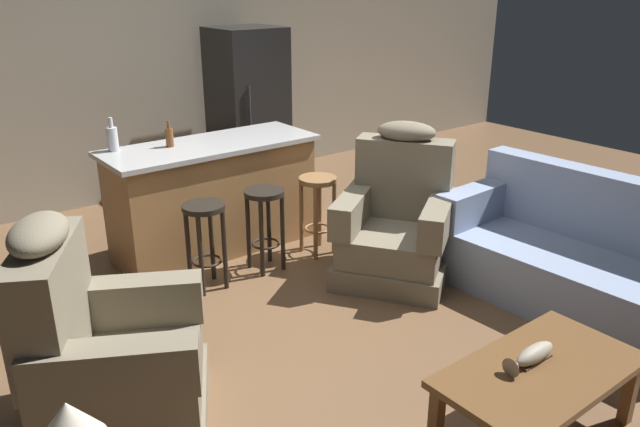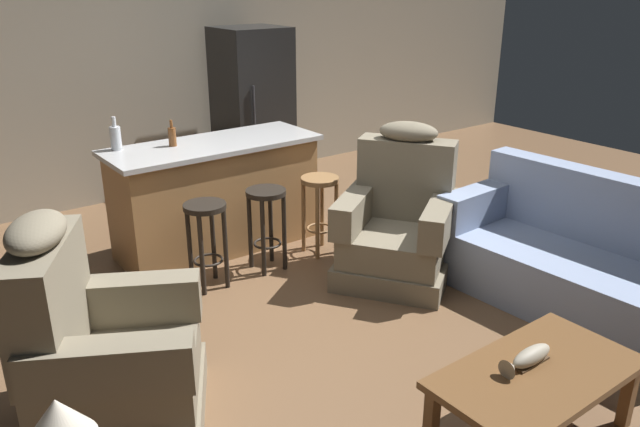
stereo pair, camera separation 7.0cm
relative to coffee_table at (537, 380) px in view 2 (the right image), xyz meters
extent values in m
plane|color=brown|center=(-0.11, 1.81, -0.36)|extent=(12.00, 12.00, 0.00)
cube|color=#A89E89|center=(-0.11, 4.94, 0.94)|extent=(12.00, 0.05, 2.60)
cube|color=brown|center=(0.00, 0.00, 0.04)|extent=(1.10, 0.60, 0.04)
cube|color=brown|center=(0.49, -0.24, -0.17)|extent=(0.06, 0.06, 0.38)
cube|color=brown|center=(-0.49, 0.24, -0.17)|extent=(0.06, 0.06, 0.38)
cube|color=brown|center=(0.49, 0.24, -0.17)|extent=(0.06, 0.06, 0.38)
cube|color=#4C3823|center=(0.02, 0.06, 0.06)|extent=(0.22, 0.07, 0.01)
ellipsoid|color=#9E937F|center=(0.02, 0.06, 0.10)|extent=(0.28, 0.09, 0.09)
cone|color=#9E937F|center=(-0.15, 0.06, 0.10)|extent=(0.06, 0.10, 0.10)
cube|color=#8493B2|center=(1.41, 0.66, -0.26)|extent=(0.93, 1.94, 0.20)
cube|color=#8493B2|center=(1.41, 0.66, -0.05)|extent=(0.93, 1.94, 0.22)
cube|color=#8493B2|center=(1.73, 0.68, 0.32)|extent=(0.29, 1.91, 0.52)
cube|color=#8493B2|center=(1.37, 1.51, 0.20)|extent=(0.85, 0.24, 0.28)
cube|color=#756B56|center=(-1.62, 1.41, -0.27)|extent=(1.14, 1.14, 0.18)
cube|color=#756B56|center=(-1.62, 1.41, -0.06)|extent=(1.06, 1.05, 0.24)
cube|color=#756B56|center=(-1.88, 1.56, 0.38)|extent=(0.58, 0.78, 0.64)
ellipsoid|color=#756B56|center=(-1.88, 1.56, 0.76)|extent=(0.45, 0.53, 0.16)
cube|color=#756B56|center=(-1.44, 1.69, 0.19)|extent=(0.79, 0.54, 0.26)
cube|color=#756B56|center=(-1.76, 1.11, 0.19)|extent=(0.79, 0.54, 0.26)
cube|color=#756B56|center=(0.71, 1.78, -0.27)|extent=(1.17, 1.17, 0.18)
cube|color=#756B56|center=(0.71, 1.78, -0.06)|extent=(1.08, 1.07, 0.24)
cube|color=#756B56|center=(0.96, 1.95, 0.38)|extent=(0.62, 0.76, 0.64)
ellipsoid|color=#756B56|center=(0.96, 1.95, 0.76)|extent=(0.48, 0.53, 0.16)
cube|color=#756B56|center=(0.88, 1.49, 0.19)|extent=(0.76, 0.59, 0.26)
cube|color=#756B56|center=(0.51, 2.04, 0.19)|extent=(0.76, 0.59, 0.26)
cone|color=beige|center=(-2.13, 0.42, 0.53)|extent=(0.24, 0.24, 0.16)
cube|color=#9E7042|center=(-0.11, 3.16, 0.09)|extent=(1.71, 0.63, 0.91)
cube|color=#B2B2B2|center=(-0.11, 3.16, 0.57)|extent=(1.80, 0.70, 0.04)
cylinder|color=black|center=(-0.53, 2.53, 0.30)|extent=(0.32, 0.32, 0.04)
torus|color=black|center=(-0.53, 2.53, -0.14)|extent=(0.23, 0.23, 0.02)
cylinder|color=black|center=(-0.63, 2.43, -0.04)|extent=(0.04, 0.04, 0.64)
cylinder|color=black|center=(-0.43, 2.43, -0.04)|extent=(0.04, 0.04, 0.64)
cylinder|color=black|center=(-0.63, 2.63, -0.04)|extent=(0.04, 0.04, 0.64)
cylinder|color=black|center=(-0.43, 2.63, -0.04)|extent=(0.04, 0.04, 0.64)
cylinder|color=black|center=(0.00, 2.53, 0.30)|extent=(0.32, 0.32, 0.04)
torus|color=black|center=(0.00, 2.53, -0.14)|extent=(0.23, 0.23, 0.02)
cylinder|color=black|center=(-0.10, 2.43, -0.04)|extent=(0.04, 0.04, 0.64)
cylinder|color=black|center=(0.10, 2.43, -0.04)|extent=(0.04, 0.04, 0.64)
cylinder|color=black|center=(-0.10, 2.63, -0.04)|extent=(0.04, 0.04, 0.64)
cylinder|color=black|center=(0.10, 2.63, -0.04)|extent=(0.04, 0.04, 0.64)
cylinder|color=olive|center=(0.54, 2.53, 0.30)|extent=(0.32, 0.32, 0.04)
torus|color=olive|center=(0.54, 2.53, -0.14)|extent=(0.23, 0.23, 0.02)
cylinder|color=olive|center=(0.44, 2.43, -0.04)|extent=(0.04, 0.04, 0.64)
cylinder|color=olive|center=(0.64, 2.43, -0.04)|extent=(0.04, 0.04, 0.64)
cylinder|color=olive|center=(0.44, 2.63, -0.04)|extent=(0.04, 0.04, 0.64)
cylinder|color=olive|center=(0.64, 2.63, -0.04)|extent=(0.04, 0.04, 0.64)
cube|color=black|center=(1.00, 4.36, 0.52)|extent=(0.70, 0.66, 1.76)
cylinder|color=#333338|center=(0.81, 4.01, 0.60)|extent=(0.02, 0.02, 0.50)
cylinder|color=silver|center=(-0.84, 3.41, 0.68)|extent=(0.09, 0.09, 0.19)
cylinder|color=silver|center=(-0.84, 3.41, 0.81)|extent=(0.03, 0.03, 0.08)
cylinder|color=brown|center=(-0.42, 3.26, 0.66)|extent=(0.06, 0.06, 0.15)
cylinder|color=brown|center=(-0.42, 3.26, 0.77)|extent=(0.02, 0.02, 0.06)
camera|label=1|loc=(-2.50, -1.40, 1.90)|focal=35.00mm
camera|label=2|loc=(-2.44, -1.44, 1.90)|focal=35.00mm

